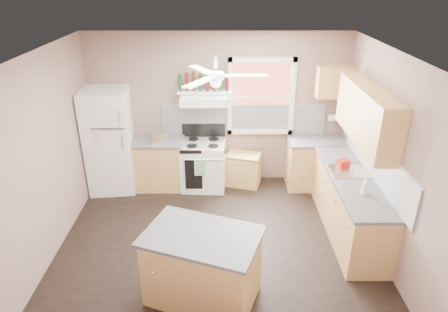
{
  "coord_description": "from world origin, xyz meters",
  "views": [
    {
      "loc": [
        0.07,
        -4.71,
        3.6
      ],
      "look_at": [
        0.1,
        0.3,
        1.25
      ],
      "focal_mm": 32.0,
      "sensor_mm": 36.0,
      "label": 1
    }
  ],
  "objects_px": {
    "toaster": "(160,138)",
    "cart": "(243,170)",
    "island": "(203,268)",
    "refrigerator": "(110,141)",
    "stove": "(204,165)"
  },
  "relations": [
    {
      "from": "toaster",
      "to": "cart",
      "type": "xyz_separation_m",
      "value": [
        1.44,
        0.16,
        -0.69
      ]
    },
    {
      "from": "toaster",
      "to": "island",
      "type": "height_order",
      "value": "toaster"
    },
    {
      "from": "refrigerator",
      "to": "stove",
      "type": "bearing_deg",
      "value": -5.54
    },
    {
      "from": "toaster",
      "to": "island",
      "type": "relative_size",
      "value": 0.23
    },
    {
      "from": "refrigerator",
      "to": "island",
      "type": "height_order",
      "value": "refrigerator"
    },
    {
      "from": "island",
      "to": "refrigerator",
      "type": "bearing_deg",
      "value": 142.57
    },
    {
      "from": "refrigerator",
      "to": "island",
      "type": "distance_m",
      "value": 3.23
    },
    {
      "from": "cart",
      "to": "island",
      "type": "xyz_separation_m",
      "value": [
        -0.62,
        -2.79,
        0.13
      ]
    },
    {
      "from": "cart",
      "to": "island",
      "type": "height_order",
      "value": "island"
    },
    {
      "from": "stove",
      "to": "island",
      "type": "height_order",
      "value": "same"
    },
    {
      "from": "toaster",
      "to": "refrigerator",
      "type": "bearing_deg",
      "value": 163.04
    },
    {
      "from": "refrigerator",
      "to": "toaster",
      "type": "distance_m",
      "value": 0.9
    },
    {
      "from": "toaster",
      "to": "stove",
      "type": "height_order",
      "value": "toaster"
    },
    {
      "from": "stove",
      "to": "island",
      "type": "bearing_deg",
      "value": -84.14
    },
    {
      "from": "stove",
      "to": "cart",
      "type": "bearing_deg",
      "value": 10.05
    }
  ]
}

